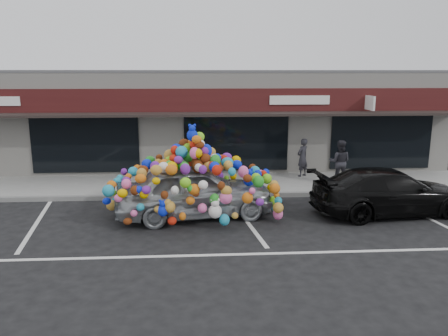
{
  "coord_description": "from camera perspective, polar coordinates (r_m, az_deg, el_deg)",
  "views": [
    {
      "loc": [
        1.42,
        -11.92,
        4.23
      ],
      "look_at": [
        2.25,
        1.4,
        1.29
      ],
      "focal_mm": 35.0,
      "sensor_mm": 36.0,
      "label": 1
    }
  ],
  "objects": [
    {
      "name": "pedestrian_a",
      "position": [
        17.62,
        10.22,
        1.36
      ],
      "size": [
        0.66,
        0.63,
        1.52
      ],
      "primitive_type": "imported",
      "rotation": [
        0.0,
        0.0,
        3.82
      ],
      "color": "black",
      "rests_on": "sidewalk"
    },
    {
      "name": "toy_car",
      "position": [
        12.93,
        -3.89,
        -2.19
      ],
      "size": [
        3.34,
        5.22,
        2.88
      ],
      "rotation": [
        0.0,
        0.0,
        1.74
      ],
      "color": "#999CA3",
      "rests_on": "ground"
    },
    {
      "name": "black_sedan",
      "position": [
        14.15,
        20.83,
        -2.9
      ],
      "size": [
        2.44,
        4.94,
        1.38
      ],
      "primitive_type": "imported",
      "rotation": [
        0.0,
        0.0,
        1.68
      ],
      "color": "black",
      "rests_on": "ground"
    },
    {
      "name": "parking_stripe_mid",
      "position": [
        12.91,
        2.79,
        -6.71
      ],
      "size": [
        0.73,
        4.37,
        0.01
      ],
      "primitive_type": "cube",
      "rotation": [
        0.0,
        0.0,
        0.14
      ],
      "color": "silver",
      "rests_on": "ground"
    },
    {
      "name": "parking_stripe_right",
      "position": [
        14.52,
        24.6,
        -5.67
      ],
      "size": [
        0.73,
        4.37,
        0.01
      ],
      "primitive_type": "cube",
      "rotation": [
        0.0,
        0.0,
        0.14
      ],
      "color": "silver",
      "rests_on": "ground"
    },
    {
      "name": "parking_stripe_left",
      "position": [
        13.64,
        -23.32,
        -6.69
      ],
      "size": [
        0.73,
        4.37,
        0.01
      ],
      "primitive_type": "cube",
      "rotation": [
        0.0,
        0.0,
        0.14
      ],
      "color": "silver",
      "rests_on": "ground"
    },
    {
      "name": "shop_building",
      "position": [
        20.52,
        -7.57,
        6.53
      ],
      "size": [
        24.0,
        7.2,
        4.31
      ],
      "color": "silver",
      "rests_on": "ground"
    },
    {
      "name": "kerb",
      "position": [
        15.07,
        -8.85,
        -3.74
      ],
      "size": [
        26.0,
        0.18,
        0.16
      ],
      "primitive_type": "cube",
      "color": "slate",
      "rests_on": "ground"
    },
    {
      "name": "ground",
      "position": [
        12.73,
        -9.84,
        -7.19
      ],
      "size": [
        90.0,
        90.0,
        0.0
      ],
      "primitive_type": "plane",
      "color": "black",
      "rests_on": "ground"
    },
    {
      "name": "sidewalk",
      "position": [
        16.51,
        -8.39,
        -2.29
      ],
      "size": [
        26.0,
        3.0,
        0.15
      ],
      "primitive_type": "cube",
      "color": "gray",
      "rests_on": "ground"
    },
    {
      "name": "pedestrian_b",
      "position": [
        16.77,
        14.86,
        0.78
      ],
      "size": [
        0.96,
        0.85,
        1.64
      ],
      "primitive_type": "imported",
      "rotation": [
        0.0,
        0.0,
        2.79
      ],
      "color": "black",
      "rests_on": "sidewalk"
    },
    {
      "name": "lane_line",
      "position": [
        10.52,
        -0.1,
        -11.26
      ],
      "size": [
        14.0,
        0.12,
        0.01
      ],
      "primitive_type": "cube",
      "color": "silver",
      "rests_on": "ground"
    }
  ]
}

